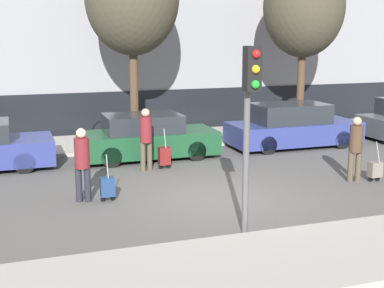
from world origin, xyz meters
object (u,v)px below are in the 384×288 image
(trolley_left, at_px, (107,187))
(trolley_center, at_px, (164,156))
(pedestrian_right, at_px, (356,145))
(bare_tree_down_street, at_px, (304,8))
(parked_bicycle, at_px, (117,129))
(traffic_light, at_px, (250,103))
(parked_car_1, at_px, (147,138))
(trolley_right, at_px, (375,169))
(pedestrian_center, at_px, (146,136))
(pedestrian_left, at_px, (82,160))
(parked_car_2, at_px, (292,127))

(trolley_left, distance_m, trolley_center, 3.23)
(trolley_left, distance_m, pedestrian_right, 6.41)
(trolley_left, distance_m, bare_tree_down_street, 10.90)
(parked_bicycle, bearing_deg, pedestrian_right, -55.08)
(traffic_light, bearing_deg, parked_bicycle, 93.86)
(trolley_left, relative_size, bare_tree_down_street, 0.17)
(parked_car_1, height_order, trolley_center, parked_car_1)
(trolley_center, bearing_deg, pedestrian_right, -34.05)
(bare_tree_down_street, bearing_deg, trolley_right, -102.19)
(parked_bicycle, bearing_deg, trolley_left, -102.93)
(trolley_center, xyz_separation_m, parked_bicycle, (-0.57, 4.06, 0.12))
(pedestrian_right, xyz_separation_m, parked_bicycle, (-4.86, 6.97, -0.48))
(trolley_right, xyz_separation_m, bare_tree_down_street, (1.34, 6.23, 4.38))
(parked_bicycle, bearing_deg, parked_car_1, -81.14)
(pedestrian_center, bearing_deg, pedestrian_left, 41.40)
(trolley_left, height_order, pedestrian_center, pedestrian_center)
(pedestrian_left, xyz_separation_m, trolley_left, (0.53, -0.16, -0.63))
(pedestrian_right, bearing_deg, parked_car_1, -28.63)
(bare_tree_down_street, bearing_deg, trolley_center, -152.80)
(parked_car_1, bearing_deg, trolley_right, -41.95)
(pedestrian_left, distance_m, traffic_light, 4.42)
(parked_car_2, distance_m, traffic_light, 8.72)
(traffic_light, relative_size, bare_tree_down_street, 0.56)
(pedestrian_left, xyz_separation_m, bare_tree_down_street, (8.77, 5.50, 3.72))
(pedestrian_left, bearing_deg, pedestrian_center, -115.79)
(pedestrian_right, distance_m, parked_bicycle, 8.51)
(pedestrian_right, height_order, trolley_right, pedestrian_right)
(trolley_left, bearing_deg, parked_car_1, 63.90)
(pedestrian_center, bearing_deg, parked_bicycle, -96.20)
(pedestrian_center, xyz_separation_m, bare_tree_down_street, (6.72, 3.23, 3.69))
(trolley_center, height_order, trolley_right, trolley_center)
(pedestrian_right, distance_m, trolley_right, 0.85)
(parked_bicycle, xyz_separation_m, bare_tree_down_street, (6.74, -0.89, 4.20))
(pedestrian_left, height_order, traffic_light, traffic_light)
(parked_car_1, distance_m, pedestrian_left, 4.49)
(traffic_light, relative_size, parked_bicycle, 2.02)
(traffic_light, height_order, bare_tree_down_street, bare_tree_down_street)
(trolley_left, xyz_separation_m, bare_tree_down_street, (8.24, 5.66, 4.35))
(parked_car_2, height_order, trolley_center, parked_car_2)
(trolley_left, bearing_deg, trolley_right, -4.73)
(pedestrian_center, height_order, traffic_light, traffic_light)
(pedestrian_left, xyz_separation_m, pedestrian_center, (2.05, 2.27, 0.03))
(parked_bicycle, bearing_deg, trolley_center, -82.08)
(parked_bicycle, height_order, bare_tree_down_street, bare_tree_down_street)
(pedestrian_left, height_order, trolley_right, pedestrian_left)
(trolley_center, distance_m, traffic_light, 5.89)
(parked_car_2, relative_size, pedestrian_right, 2.61)
(parked_car_2, height_order, traffic_light, traffic_light)
(pedestrian_left, bearing_deg, pedestrian_right, -168.45)
(pedestrian_right, bearing_deg, pedestrian_center, -14.85)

